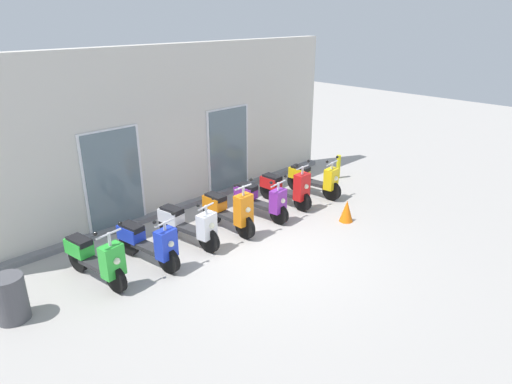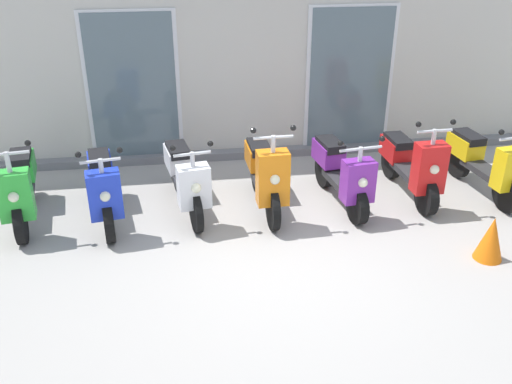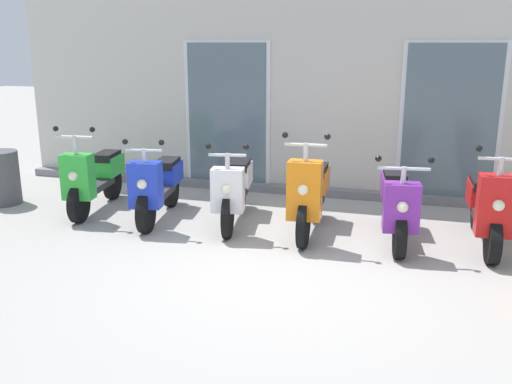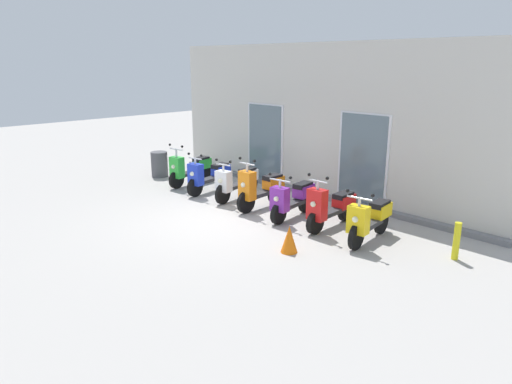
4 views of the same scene
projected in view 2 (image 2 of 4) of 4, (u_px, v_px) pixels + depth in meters
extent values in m
plane|color=#A8A39E|center=(278.00, 258.00, 6.37)|extent=(40.00, 40.00, 0.00)
cube|color=beige|center=(242.00, 28.00, 8.32)|extent=(10.33, 0.30, 3.92)
cube|color=slate|center=(245.00, 154.00, 8.95)|extent=(10.33, 0.20, 0.12)
cube|color=silver|center=(133.00, 90.00, 8.32)|extent=(1.38, 0.04, 2.30)
cube|color=slate|center=(133.00, 90.00, 8.30)|extent=(1.26, 0.02, 2.22)
cube|color=silver|center=(349.00, 81.00, 8.74)|extent=(1.38, 0.04, 2.30)
cube|color=slate|center=(350.00, 81.00, 8.72)|extent=(1.26, 0.02, 2.22)
cylinder|color=black|center=(21.00, 224.00, 6.57)|extent=(0.18, 0.50, 0.49)
cylinder|color=black|center=(27.00, 183.00, 7.55)|extent=(0.18, 0.50, 0.49)
cube|color=#2D2D30|center=(22.00, 195.00, 7.02)|extent=(0.36, 0.74, 0.09)
cube|color=green|center=(15.00, 195.00, 6.45)|extent=(0.41, 0.29, 0.59)
sphere|color=#F2EFCC|center=(13.00, 197.00, 6.32)|extent=(0.12, 0.12, 0.12)
cube|color=green|center=(22.00, 166.00, 7.34)|extent=(0.37, 0.56, 0.28)
cube|color=black|center=(20.00, 157.00, 7.24)|extent=(0.33, 0.51, 0.11)
cylinder|color=silver|center=(8.00, 163.00, 6.27)|extent=(0.06, 0.06, 0.26)
cylinder|color=silver|center=(6.00, 154.00, 6.22)|extent=(0.48, 0.11, 0.04)
sphere|color=black|center=(28.00, 143.00, 6.24)|extent=(0.07, 0.07, 0.07)
cylinder|color=black|center=(109.00, 222.00, 6.60)|extent=(0.19, 0.51, 0.50)
cylinder|color=black|center=(102.00, 182.00, 7.58)|extent=(0.19, 0.51, 0.50)
cube|color=#2D2D30|center=(104.00, 194.00, 7.04)|extent=(0.37, 0.74, 0.09)
cube|color=#1E38C6|center=(105.00, 195.00, 6.48)|extent=(0.41, 0.30, 0.56)
sphere|color=#F2EFCC|center=(105.00, 196.00, 6.35)|extent=(0.12, 0.12, 0.12)
cube|color=#1E38C6|center=(100.00, 167.00, 7.37)|extent=(0.38, 0.56, 0.28)
cube|color=black|center=(99.00, 158.00, 7.28)|extent=(0.33, 0.52, 0.11)
cylinder|color=silver|center=(101.00, 167.00, 6.32)|extent=(0.06, 0.06, 0.18)
cylinder|color=silver|center=(100.00, 161.00, 6.29)|extent=(0.45, 0.11, 0.04)
sphere|color=black|center=(120.00, 150.00, 6.31)|extent=(0.07, 0.07, 0.07)
sphere|color=black|center=(78.00, 155.00, 6.19)|extent=(0.07, 0.07, 0.07)
cylinder|color=black|center=(196.00, 212.00, 6.81)|extent=(0.17, 0.53, 0.52)
cylinder|color=black|center=(178.00, 174.00, 7.79)|extent=(0.17, 0.53, 0.52)
cube|color=#2D2D30|center=(186.00, 184.00, 7.25)|extent=(0.38, 0.75, 0.09)
cube|color=white|center=(194.00, 186.00, 6.70)|extent=(0.42, 0.30, 0.52)
sphere|color=#F2EFCC|center=(196.00, 188.00, 6.57)|extent=(0.12, 0.12, 0.12)
cube|color=white|center=(178.00, 158.00, 7.58)|extent=(0.38, 0.56, 0.28)
cube|color=black|center=(178.00, 150.00, 7.49)|extent=(0.34, 0.52, 0.11)
cylinder|color=silver|center=(192.00, 160.00, 6.55)|extent=(0.06, 0.06, 0.20)
cylinder|color=silver|center=(192.00, 154.00, 6.51)|extent=(0.44, 0.11, 0.04)
sphere|color=black|center=(210.00, 144.00, 6.53)|extent=(0.07, 0.07, 0.07)
sphere|color=black|center=(173.00, 148.00, 6.40)|extent=(0.07, 0.07, 0.07)
cylinder|color=black|center=(273.00, 209.00, 6.86)|extent=(0.11, 0.54, 0.53)
cylinder|color=black|center=(257.00, 173.00, 7.79)|extent=(0.11, 0.54, 0.53)
cube|color=#2D2D30|center=(265.00, 183.00, 7.28)|extent=(0.29, 0.67, 0.09)
cube|color=orange|center=(273.00, 178.00, 6.72)|extent=(0.39, 0.25, 0.67)
sphere|color=#F2EFCC|center=(275.00, 180.00, 6.58)|extent=(0.12, 0.12, 0.12)
cube|color=orange|center=(258.00, 156.00, 7.57)|extent=(0.32, 0.53, 0.28)
cube|color=black|center=(259.00, 147.00, 7.47)|extent=(0.28, 0.49, 0.11)
cylinder|color=silver|center=(273.00, 145.00, 6.53)|extent=(0.06, 0.06, 0.22)
cylinder|color=silver|center=(273.00, 137.00, 6.48)|extent=(0.47, 0.05, 0.04)
sphere|color=black|center=(293.00, 128.00, 6.48)|extent=(0.07, 0.07, 0.07)
sphere|color=black|center=(253.00, 130.00, 6.40)|extent=(0.07, 0.07, 0.07)
cylinder|color=black|center=(357.00, 206.00, 7.00)|extent=(0.18, 0.48, 0.46)
cylinder|color=black|center=(324.00, 171.00, 7.94)|extent=(0.18, 0.48, 0.46)
cube|color=#2D2D30|center=(340.00, 181.00, 7.42)|extent=(0.34, 0.70, 0.09)
cube|color=purple|center=(358.00, 181.00, 6.88)|extent=(0.41, 0.29, 0.53)
sphere|color=#F2EFCC|center=(363.00, 182.00, 6.76)|extent=(0.12, 0.12, 0.12)
cube|color=purple|center=(328.00, 153.00, 7.71)|extent=(0.36, 0.55, 0.28)
cube|color=black|center=(330.00, 144.00, 7.61)|extent=(0.32, 0.51, 0.11)
cylinder|color=silver|center=(360.00, 155.00, 6.73)|extent=(0.06, 0.06, 0.20)
cylinder|color=silver|center=(361.00, 149.00, 6.69)|extent=(0.54, 0.11, 0.04)
sphere|color=black|center=(382.00, 139.00, 6.71)|extent=(0.07, 0.07, 0.07)
sphere|color=black|center=(340.00, 143.00, 6.58)|extent=(0.07, 0.07, 0.07)
cylinder|color=black|center=(426.00, 197.00, 7.20)|extent=(0.14, 0.49, 0.48)
cylinder|color=black|center=(391.00, 162.00, 8.20)|extent=(0.14, 0.49, 0.48)
cube|color=#2D2D30|center=(409.00, 172.00, 7.66)|extent=(0.29, 0.72, 0.09)
cube|color=red|center=(429.00, 168.00, 7.06)|extent=(0.39, 0.26, 0.65)
sphere|color=#F2EFCC|center=(434.00, 169.00, 6.93)|extent=(0.12, 0.12, 0.12)
cube|color=red|center=(396.00, 149.00, 8.01)|extent=(0.32, 0.53, 0.28)
cube|color=black|center=(398.00, 141.00, 7.91)|extent=(0.28, 0.49, 0.11)
cylinder|color=silver|center=(434.00, 138.00, 6.88)|extent=(0.06, 0.06, 0.21)
cylinder|color=silver|center=(435.00, 131.00, 6.84)|extent=(0.45, 0.05, 0.04)
sphere|color=black|center=(453.00, 122.00, 6.83)|extent=(0.07, 0.07, 0.07)
sphere|color=black|center=(419.00, 124.00, 6.76)|extent=(0.07, 0.07, 0.07)
cylinder|color=black|center=(508.00, 193.00, 7.26)|extent=(0.16, 0.52, 0.51)
cylinder|color=black|center=(458.00, 160.00, 8.22)|extent=(0.16, 0.52, 0.51)
cube|color=#2D2D30|center=(483.00, 169.00, 7.69)|extent=(0.34, 0.72, 0.09)
cube|color=yellow|center=(511.00, 169.00, 7.14)|extent=(0.41, 0.29, 0.54)
cube|color=yellow|center=(465.00, 145.00, 8.01)|extent=(0.36, 0.55, 0.28)
cube|color=black|center=(469.00, 137.00, 7.91)|extent=(0.32, 0.51, 0.11)
sphere|color=black|center=(502.00, 132.00, 6.85)|extent=(0.07, 0.07, 0.07)
cone|color=orange|center=(491.00, 238.00, 6.25)|extent=(0.32, 0.32, 0.52)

